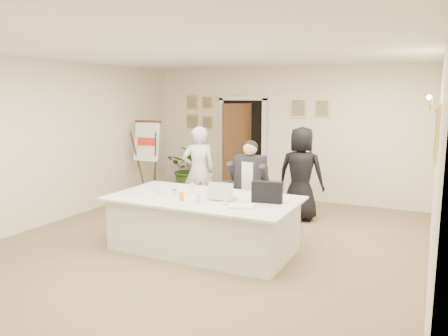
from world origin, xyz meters
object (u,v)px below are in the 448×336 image
Objects in this scene: potted_palm at (190,168)px; steel_jug at (174,193)px; laptop_bag at (267,192)px; paper_stack at (241,206)px; flip_chart at (150,164)px; standing_man at (199,171)px; oj_glass at (182,197)px; conference_table at (204,223)px; laptop at (225,189)px; seated_man at (249,186)px; standing_woman at (301,174)px.

potted_palm is 3.94m from steel_jug.
laptop_bag reaches higher than paper_stack.
flip_chart is 1.74m from standing_man.
oj_glass is at bearing -37.82° from steel_jug.
flip_chart reaches higher than potted_palm.
laptop reaches higher than conference_table.
paper_stack is at bearing -22.07° from conference_table.
flip_chart is (-2.54, 2.27, 0.37)m from conference_table.
laptop_bag is at bearing 61.77° from paper_stack.
laptop_bag is at bearing 103.38° from standing_man.
standing_man is 2.00m from laptop.
seated_man is at bearing 114.49° from laptop_bag.
steel_jug reaches higher than conference_table.
seated_man is at bearing 78.16° from conference_table.
steel_jug reaches higher than paper_stack.
standing_woman reaches higher than potted_palm.
steel_jug is at bearing -62.91° from potted_palm.
laptop_bag is 1.33m from steel_jug.
potted_palm is at bearing 124.28° from laptop_bag.
standing_woman is at bearing 159.11° from standing_man.
conference_table is 7.21× the size of laptop.
seated_man is 0.91× the size of flip_chart.
flip_chart is at bearing -3.92° from standing_woman.
flip_chart reaches higher than seated_man.
oj_glass is at bearing -146.78° from laptop.
seated_man is 1.10m from laptop.
seated_man is 4.07× the size of laptop.
conference_table is 1.07m from laptop_bag.
potted_palm reaches higher than laptop_bag.
standing_man reaches higher than potted_palm.
flip_chart is at bearing 153.18° from seated_man.
standing_woman reaches higher than paper_stack.
flip_chart is at bearing 138.45° from laptop_bag.
standing_woman is (1.76, 0.56, 0.01)m from standing_man.
standing_woman is 15.18× the size of steel_jug.
paper_stack is (3.26, -2.56, 0.02)m from flip_chart.
standing_man is 4.01× the size of laptop_bag.
oj_glass reaches higher than steel_jug.
potted_palm is at bearing 70.50° from flip_chart.
oj_glass is 1.18× the size of steel_jug.
standing_woman is 2.59m from steel_jug.
laptop is 2.85× the size of oj_glass.
standing_woman is (3.35, -0.14, 0.07)m from flip_chart.
standing_man is 1.85m from standing_woman.
paper_stack is (0.40, -0.32, -0.12)m from laptop.
standing_man is (-0.95, 1.57, 0.44)m from conference_table.
steel_jug is (-1.30, -0.27, -0.09)m from laptop_bag.
steel_jug is at bearing 173.80° from paper_stack.
standing_man is at bearing 132.49° from laptop_bag.
oj_glass is (-0.86, -0.06, 0.05)m from paper_stack.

